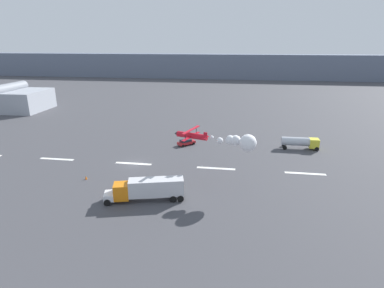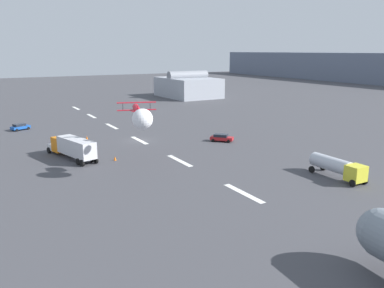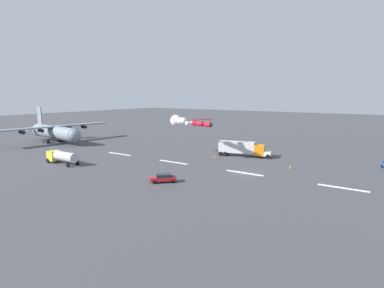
# 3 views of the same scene
# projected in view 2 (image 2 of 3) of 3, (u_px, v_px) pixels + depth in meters

# --- Properties ---
(ground_plane) EXTENTS (440.00, 440.00, 0.00)m
(ground_plane) POSITION_uv_depth(u_px,v_px,m) (139.00, 140.00, 82.02)
(ground_plane) COLOR #424247
(ground_plane) RESTS_ON ground
(runway_stripe_0) EXTENTS (8.00, 0.90, 0.01)m
(runway_stripe_0) POSITION_uv_depth(u_px,v_px,m) (76.00, 108.00, 127.57)
(runway_stripe_0) COLOR white
(runway_stripe_0) RESTS_ON ground
(runway_stripe_1) EXTENTS (8.00, 0.90, 0.01)m
(runway_stripe_1) POSITION_uv_depth(u_px,v_px,m) (92.00, 116.00, 112.39)
(runway_stripe_1) COLOR white
(runway_stripe_1) RESTS_ON ground
(runway_stripe_2) EXTENTS (8.00, 0.90, 0.01)m
(runway_stripe_2) POSITION_uv_depth(u_px,v_px,m) (112.00, 126.00, 97.20)
(runway_stripe_2) COLOR white
(runway_stripe_2) RESTS_ON ground
(runway_stripe_3) EXTENTS (8.00, 0.90, 0.01)m
(runway_stripe_3) POSITION_uv_depth(u_px,v_px,m) (139.00, 140.00, 82.02)
(runway_stripe_3) COLOR white
(runway_stripe_3) RESTS_ON ground
(runway_stripe_4) EXTENTS (8.00, 0.90, 0.01)m
(runway_stripe_4) POSITION_uv_depth(u_px,v_px,m) (180.00, 161.00, 66.84)
(runway_stripe_4) COLOR white
(runway_stripe_4) RESTS_ON ground
(runway_stripe_5) EXTENTS (8.00, 0.90, 0.01)m
(runway_stripe_5) POSITION_uv_depth(u_px,v_px,m) (244.00, 193.00, 51.65)
(runway_stripe_5) COLOR white
(runway_stripe_5) RESTS_ON ground
(stunt_biplane_red) EXTENTS (15.26, 7.86, 2.94)m
(stunt_biplane_red) POSITION_uv_depth(u_px,v_px,m) (141.00, 116.00, 58.25)
(stunt_biplane_red) COLOR red
(semi_truck_orange) EXTENTS (13.21, 6.08, 3.70)m
(semi_truck_orange) POSITION_uv_depth(u_px,v_px,m) (72.00, 147.00, 67.65)
(semi_truck_orange) COLOR silver
(semi_truck_orange) RESTS_ON ground
(fuel_tanker_truck) EXTENTS (8.82, 2.75, 2.90)m
(fuel_tanker_truck) POSITION_uv_depth(u_px,v_px,m) (338.00, 167.00, 57.39)
(fuel_tanker_truck) COLOR yellow
(fuel_tanker_truck) RESTS_ON ground
(followme_car_yellow) EXTENTS (3.36, 4.52, 1.52)m
(followme_car_yellow) POSITION_uv_depth(u_px,v_px,m) (20.00, 127.00, 92.34)
(followme_car_yellow) COLOR #194CA5
(followme_car_yellow) RESTS_ON ground
(airport_staff_sedan) EXTENTS (4.60, 4.45, 1.52)m
(airport_staff_sedan) POSITION_uv_depth(u_px,v_px,m) (222.00, 138.00, 80.85)
(airport_staff_sedan) COLOR #B21E23
(airport_staff_sedan) RESTS_ON ground
(hangar_building) EXTENTS (25.86, 18.48, 10.25)m
(hangar_building) POSITION_uv_depth(u_px,v_px,m) (188.00, 87.00, 157.75)
(hangar_building) COLOR #9EA3AD
(hangar_building) RESTS_ON ground
(traffic_cone_near) EXTENTS (0.44, 0.44, 0.75)m
(traffic_cone_near) POSITION_uv_depth(u_px,v_px,m) (87.00, 138.00, 82.90)
(traffic_cone_near) COLOR orange
(traffic_cone_near) RESTS_ON ground
(traffic_cone_far) EXTENTS (0.44, 0.44, 0.75)m
(traffic_cone_far) POSITION_uv_depth(u_px,v_px,m) (115.00, 158.00, 67.00)
(traffic_cone_far) COLOR orange
(traffic_cone_far) RESTS_ON ground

